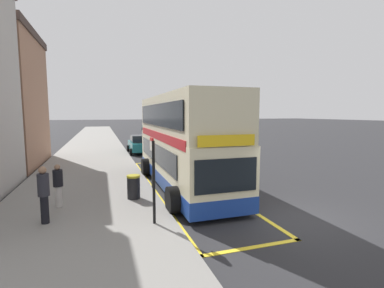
# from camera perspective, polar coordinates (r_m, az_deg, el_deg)

# --- Properties ---
(ground_plane) EXTENTS (260.00, 260.00, 0.00)m
(ground_plane) POSITION_cam_1_polar(r_m,az_deg,el_deg) (40.02, -9.20, 1.09)
(ground_plane) COLOR #28282B
(pavement_near) EXTENTS (6.00, 76.00, 0.14)m
(pavement_near) POSITION_cam_1_polar(r_m,az_deg,el_deg) (39.54, -19.27, 0.85)
(pavement_near) COLOR gray
(pavement_near) RESTS_ON ground
(double_decker_bus) EXTENTS (3.18, 10.13, 4.40)m
(double_decker_bus) POSITION_cam_1_polar(r_m,az_deg,el_deg) (13.54, -2.06, -0.10)
(double_decker_bus) COLOR beige
(double_decker_bus) RESTS_ON ground
(bus_bay_markings) EXTENTS (3.08, 13.84, 0.01)m
(bus_bay_markings) POSITION_cam_1_polar(r_m,az_deg,el_deg) (14.03, -2.18, -8.42)
(bus_bay_markings) COLOR yellow
(bus_bay_markings) RESTS_ON ground
(bus_stop_sign) EXTENTS (0.09, 0.51, 2.67)m
(bus_stop_sign) POSITION_cam_1_polar(r_m,az_deg,el_deg) (8.75, -7.95, -6.00)
(bus_stop_sign) COLOR black
(bus_stop_sign) RESTS_ON pavement_near
(parked_car_teal_far) EXTENTS (2.09, 4.20, 1.62)m
(parked_car_teal_far) POSITION_cam_1_polar(r_m,az_deg,el_deg) (58.62, -9.08, 3.49)
(parked_car_teal_far) COLOR #196066
(parked_car_teal_far) RESTS_ON ground
(parked_car_teal_across) EXTENTS (2.09, 4.20, 1.62)m
(parked_car_teal_across) POSITION_cam_1_polar(r_m,az_deg,el_deg) (25.57, -10.64, -0.04)
(parked_car_teal_across) COLOR #196066
(parked_car_teal_across) RESTS_ON ground
(parked_car_navy_behind) EXTENTS (2.09, 4.20, 1.62)m
(parked_car_navy_behind) POSITION_cam_1_polar(r_m,az_deg,el_deg) (49.32, -7.52, 3.01)
(parked_car_navy_behind) COLOR navy
(parked_car_navy_behind) RESTS_ON ground
(parked_car_teal_ahead) EXTENTS (2.09, 4.20, 1.62)m
(parked_car_teal_ahead) POSITION_cam_1_polar(r_m,az_deg,el_deg) (25.65, 2.02, 0.09)
(parked_car_teal_ahead) COLOR #196066
(parked_car_teal_ahead) RESTS_ON ground
(pedestrian_waiting_near_sign) EXTENTS (0.34, 0.34, 1.59)m
(pedestrian_waiting_near_sign) POSITION_cam_1_polar(r_m,az_deg,el_deg) (11.37, -25.76, -7.40)
(pedestrian_waiting_near_sign) COLOR #B7B2AD
(pedestrian_waiting_near_sign) RESTS_ON pavement_near
(pedestrian_further_back) EXTENTS (0.34, 0.34, 1.81)m
(pedestrian_further_back) POSITION_cam_1_polar(r_m,az_deg,el_deg) (9.87, -28.12, -8.72)
(pedestrian_further_back) COLOR black
(pedestrian_further_back) RESTS_ON pavement_near
(litter_bin) EXTENTS (0.54, 0.54, 0.95)m
(litter_bin) POSITION_cam_1_polar(r_m,az_deg,el_deg) (11.60, -11.90, -8.56)
(litter_bin) COLOR black
(litter_bin) RESTS_ON pavement_near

